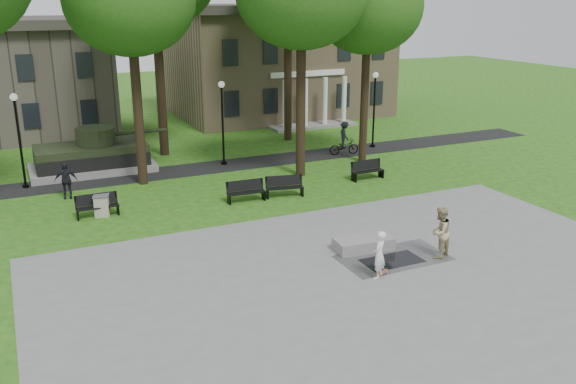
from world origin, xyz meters
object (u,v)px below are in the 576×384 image
object	(u,v)px
cyclist	(344,141)
park_bench_0	(97,205)
skateboarder	(379,255)
concrete_block	(364,244)
friend_watching	(440,232)
trash_bin	(102,205)

from	to	relation	value
cyclist	park_bench_0	world-z (taller)	cyclist
skateboarder	cyclist	world-z (taller)	cyclist
concrete_block	friend_watching	size ratio (longest dim) A/B	1.14
park_bench_0	concrete_block	bearing A→B (deg)	-43.94
friend_watching	skateboarder	bearing A→B (deg)	-12.21
concrete_block	park_bench_0	world-z (taller)	park_bench_0
skateboarder	cyclist	size ratio (longest dim) A/B	0.83
concrete_block	skateboarder	world-z (taller)	skateboarder
friend_watching	cyclist	world-z (taller)	cyclist
concrete_block	skateboarder	size ratio (longest dim) A/B	1.31
cyclist	park_bench_0	size ratio (longest dim) A/B	1.12
friend_watching	cyclist	bearing A→B (deg)	-129.89
park_bench_0	cyclist	bearing A→B (deg)	17.71
concrete_block	cyclist	size ratio (longest dim) A/B	1.09
cyclist	trash_bin	bearing A→B (deg)	119.13
concrete_block	park_bench_0	distance (m)	11.76
skateboarder	trash_bin	xyz separation A→B (m)	(-7.49, 10.36, -0.37)
skateboarder	trash_bin	bearing A→B (deg)	-92.94
cyclist	trash_bin	xyz separation A→B (m)	(-15.05, -5.02, -0.34)
park_bench_0	trash_bin	bearing A→B (deg)	-7.72
concrete_block	park_bench_0	bearing A→B (deg)	136.48
concrete_block	park_bench_0	size ratio (longest dim) A/B	1.22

